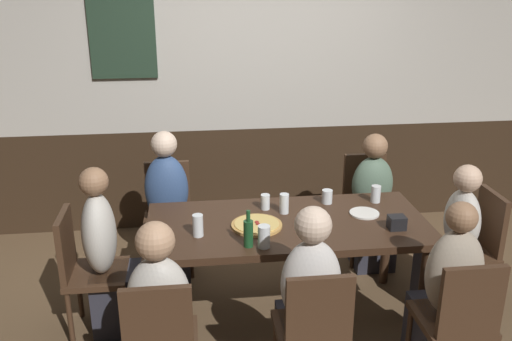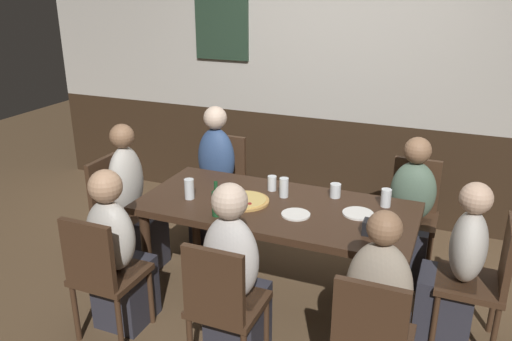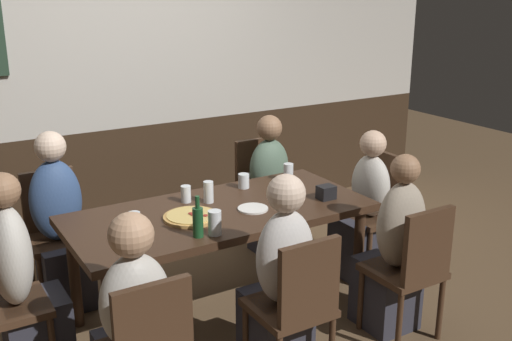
{
  "view_description": "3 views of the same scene",
  "coord_description": "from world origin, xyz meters",
  "px_view_note": "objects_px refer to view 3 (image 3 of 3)",
  "views": [
    {
      "loc": [
        -0.63,
        -3.37,
        2.35
      ],
      "look_at": [
        -0.21,
        0.04,
        1.11
      ],
      "focal_mm": 39.08,
      "sensor_mm": 36.0,
      "label": 1
    },
    {
      "loc": [
        1.12,
        -3.06,
        2.21
      ],
      "look_at": [
        -0.16,
        0.01,
        0.97
      ],
      "focal_mm": 36.24,
      "sensor_mm": 36.0,
      "label": 2
    },
    {
      "loc": [
        -1.65,
        -3.17,
        2.1
      ],
      "look_at": [
        0.23,
        -0.06,
        0.98
      ],
      "focal_mm": 42.58,
      "sensor_mm": 36.0,
      "label": 3
    }
  ],
  "objects_px": {
    "chair_head_east": "(381,206)",
    "condiment_caddy": "(326,192)",
    "person_head_east": "(364,215)",
    "pint_glass_stout": "(215,224)",
    "person_left_far": "(61,233)",
    "plate_white_small": "(253,209)",
    "pint_glass_pale": "(208,194)",
    "plate_white_large": "(287,191)",
    "chair_right_far": "(261,187)",
    "dining_table": "(220,221)",
    "pizza": "(191,217)",
    "chair_left_far": "(55,227)",
    "person_left_near": "(134,336)",
    "chair_mid_near": "(297,303)",
    "person_right_near": "(393,258)",
    "pint_glass_amber": "(186,195)",
    "highball_clear": "(244,182)",
    "tumbler_water": "(135,226)",
    "beer_bottle_green": "(198,221)",
    "beer_glass_tall": "(288,173)",
    "person_mid_near": "(280,290)",
    "person_right_far": "(272,195)",
    "person_head_west": "(24,292)",
    "chair_right_near": "(412,266)"
  },
  "relations": [
    {
      "from": "chair_head_east",
      "to": "condiment_caddy",
      "type": "relative_size",
      "value": 8.0
    },
    {
      "from": "person_head_east",
      "to": "pint_glass_stout",
      "type": "xyz_separation_m",
      "value": [
        -1.41,
        -0.33,
        0.34
      ]
    },
    {
      "from": "person_left_far",
      "to": "plate_white_small",
      "type": "height_order",
      "value": "person_left_far"
    },
    {
      "from": "pint_glass_pale",
      "to": "plate_white_large",
      "type": "xyz_separation_m",
      "value": [
        0.56,
        -0.09,
        -0.05
      ]
    },
    {
      "from": "chair_right_far",
      "to": "pint_glass_pale",
      "type": "relative_size",
      "value": 6.21
    },
    {
      "from": "dining_table",
      "to": "pizza",
      "type": "height_order",
      "value": "pizza"
    },
    {
      "from": "chair_left_far",
      "to": "pint_glass_stout",
      "type": "bearing_deg",
      "value": -62.21
    },
    {
      "from": "person_left_near",
      "to": "condiment_caddy",
      "type": "distance_m",
      "value": 1.64
    },
    {
      "from": "chair_mid_near",
      "to": "plate_white_small",
      "type": "relative_size",
      "value": 4.57
    },
    {
      "from": "dining_table",
      "to": "pint_glass_stout",
      "type": "xyz_separation_m",
      "value": [
        -0.21,
        -0.33,
        0.14
      ]
    },
    {
      "from": "person_right_near",
      "to": "pint_glass_amber",
      "type": "relative_size",
      "value": 10.53
    },
    {
      "from": "chair_right_far",
      "to": "highball_clear",
      "type": "distance_m",
      "value": 0.8
    },
    {
      "from": "chair_right_far",
      "to": "chair_left_far",
      "type": "bearing_deg",
      "value": 180.0
    },
    {
      "from": "pint_glass_pale",
      "to": "chair_right_far",
      "type": "bearing_deg",
      "value": 39.81
    },
    {
      "from": "pint_glass_amber",
      "to": "condiment_caddy",
      "type": "bearing_deg",
      "value": -27.41
    },
    {
      "from": "tumbler_water",
      "to": "plate_white_large",
      "type": "distance_m",
      "value": 1.18
    },
    {
      "from": "dining_table",
      "to": "beer_bottle_green",
      "type": "bearing_deg",
      "value": -134.01
    },
    {
      "from": "chair_left_far",
      "to": "pint_glass_pale",
      "type": "bearing_deg",
      "value": -40.09
    },
    {
      "from": "tumbler_water",
      "to": "pint_glass_stout",
      "type": "bearing_deg",
      "value": -26.9
    },
    {
      "from": "pint_glass_pale",
      "to": "pint_glass_stout",
      "type": "relative_size",
      "value": 0.99
    },
    {
      "from": "person_left_far",
      "to": "tumbler_water",
      "type": "distance_m",
      "value": 0.91
    },
    {
      "from": "pint_glass_pale",
      "to": "person_head_east",
      "type": "bearing_deg",
      "value": -7.29
    },
    {
      "from": "chair_right_far",
      "to": "beer_glass_tall",
      "type": "height_order",
      "value": "chair_right_far"
    },
    {
      "from": "person_mid_near",
      "to": "person_left_far",
      "type": "relative_size",
      "value": 0.98
    },
    {
      "from": "pizza",
      "to": "tumbler_water",
      "type": "height_order",
      "value": "tumbler_water"
    },
    {
      "from": "person_right_near",
      "to": "chair_head_east",
      "type": "bearing_deg",
      "value": 52.55
    },
    {
      "from": "chair_left_far",
      "to": "person_head_east",
      "type": "height_order",
      "value": "person_head_east"
    },
    {
      "from": "beer_bottle_green",
      "to": "condiment_caddy",
      "type": "bearing_deg",
      "value": 7.27
    },
    {
      "from": "beer_bottle_green",
      "to": "pizza",
      "type": "bearing_deg",
      "value": 72.58
    },
    {
      "from": "person_right_far",
      "to": "pizza",
      "type": "height_order",
      "value": "person_right_far"
    },
    {
      "from": "beer_bottle_green",
      "to": "plate_white_large",
      "type": "distance_m",
      "value": 0.94
    },
    {
      "from": "person_mid_near",
      "to": "condiment_caddy",
      "type": "relative_size",
      "value": 10.65
    },
    {
      "from": "dining_table",
      "to": "beer_glass_tall",
      "type": "relative_size",
      "value": 15.19
    },
    {
      "from": "condiment_caddy",
      "to": "chair_left_far",
      "type": "bearing_deg",
      "value": 145.76
    },
    {
      "from": "person_right_near",
      "to": "person_left_far",
      "type": "height_order",
      "value": "person_left_far"
    },
    {
      "from": "dining_table",
      "to": "person_head_west",
      "type": "distance_m",
      "value": 1.21
    },
    {
      "from": "person_right_near",
      "to": "plate_white_small",
      "type": "xyz_separation_m",
      "value": [
        -0.66,
        0.58,
        0.26
      ]
    },
    {
      "from": "chair_left_far",
      "to": "person_right_far",
      "type": "relative_size",
      "value": 0.79
    },
    {
      "from": "chair_head_east",
      "to": "plate_white_small",
      "type": "relative_size",
      "value": 4.57
    },
    {
      "from": "dining_table",
      "to": "person_left_far",
      "type": "height_order",
      "value": "person_left_far"
    },
    {
      "from": "person_mid_near",
      "to": "beer_glass_tall",
      "type": "height_order",
      "value": "person_mid_near"
    },
    {
      "from": "pint_glass_pale",
      "to": "person_mid_near",
      "type": "bearing_deg",
      "value": -89.72
    },
    {
      "from": "person_right_far",
      "to": "person_head_east",
      "type": "bearing_deg",
      "value": -62.11
    },
    {
      "from": "highball_clear",
      "to": "chair_right_near",
      "type": "bearing_deg",
      "value": -66.63
    },
    {
      "from": "person_right_far",
      "to": "person_right_near",
      "type": "xyz_separation_m",
      "value": [
        0.0,
        -1.38,
        0.01
      ]
    },
    {
      "from": "person_head_west",
      "to": "plate_white_small",
      "type": "distance_m",
      "value": 1.41
    },
    {
      "from": "beer_bottle_green",
      "to": "chair_right_far",
      "type": "bearing_deg",
      "value": 45.73
    },
    {
      "from": "chair_right_far",
      "to": "person_head_east",
      "type": "bearing_deg",
      "value": -66.83
    },
    {
      "from": "dining_table",
      "to": "beer_bottle_green",
      "type": "height_order",
      "value": "beer_bottle_green"
    },
    {
      "from": "person_left_near",
      "to": "person_left_far",
      "type": "height_order",
      "value": "person_left_far"
    }
  ]
}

